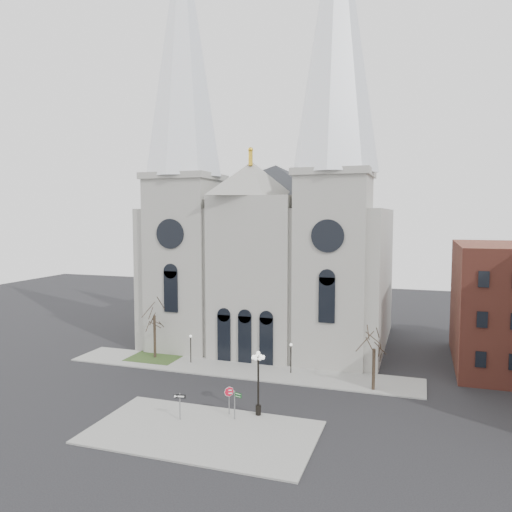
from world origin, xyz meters
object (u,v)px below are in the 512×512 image
(one_way_sign, at_px, (180,402))
(street_name_sign, at_px, (235,403))
(globe_lamp, at_px, (258,375))
(stop_sign, at_px, (229,394))

(one_way_sign, xyz_separation_m, street_name_sign, (4.39, 1.52, -0.11))
(street_name_sign, bearing_deg, globe_lamp, 60.98)
(globe_lamp, relative_size, one_way_sign, 2.45)
(stop_sign, relative_size, globe_lamp, 0.44)
(stop_sign, bearing_deg, street_name_sign, -63.72)
(one_way_sign, relative_size, street_name_sign, 0.94)
(stop_sign, xyz_separation_m, street_name_sign, (0.91, -0.86, -0.32))
(globe_lamp, bearing_deg, one_way_sign, -152.93)
(one_way_sign, bearing_deg, street_name_sign, 6.64)
(one_way_sign, bearing_deg, globe_lamp, 14.67)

